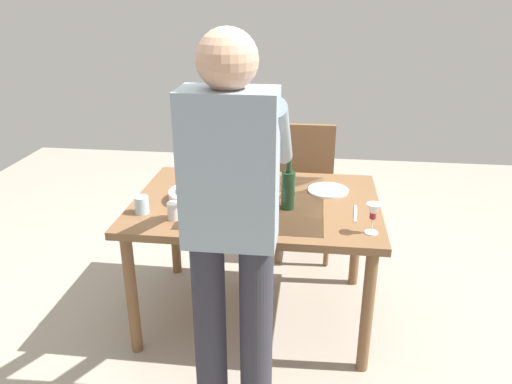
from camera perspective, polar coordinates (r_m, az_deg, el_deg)
ground_plane at (r=3.07m, az=-0.00°, el=-13.64°), size 6.00×6.00×0.00m
dining_table at (r=2.74m, az=-0.00°, el=-2.48°), size 1.33×0.94×0.73m
chair_near at (r=3.56m, az=5.64°, el=1.22°), size 0.40×0.40×0.91m
person_server at (r=1.95m, az=-2.83°, el=-3.23°), size 0.42×0.61×1.69m
wine_bottle at (r=2.58m, az=3.70°, el=0.38°), size 0.07×0.07×0.30m
wine_glass_left at (r=2.37m, az=13.27°, el=-2.36°), size 0.07×0.07×0.15m
water_cup_near_left at (r=2.51m, az=-9.36°, el=-2.14°), size 0.07×0.07×0.09m
water_cup_near_right at (r=2.61m, az=-12.98°, el=-1.44°), size 0.07×0.07×0.09m
water_cup_far_left at (r=2.75m, az=-1.63°, el=0.36°), size 0.07×0.07×0.09m
serving_bowl_pasta at (r=2.72m, az=-6.83°, el=-0.27°), size 0.30×0.30×0.07m
side_bowl_salad at (r=2.99m, az=-2.75°, el=2.01°), size 0.18×0.18×0.07m
dinner_plate_near at (r=2.86m, az=8.27°, el=0.21°), size 0.23×0.23×0.01m
dinner_plate_far at (r=2.52m, az=-0.96°, el=-2.64°), size 0.23×0.23×0.01m
table_knife at (r=2.60m, az=11.31°, el=-2.44°), size 0.03×0.20×0.00m
table_fork at (r=2.96m, az=2.33°, el=1.12°), size 0.01×0.18×0.00m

